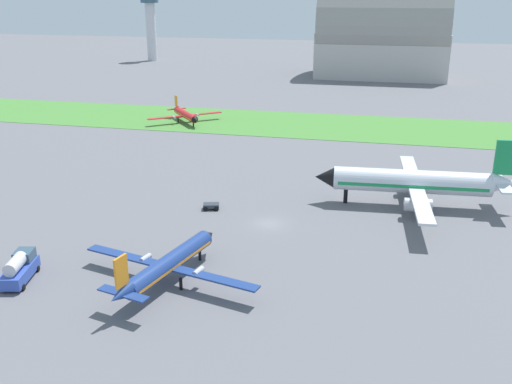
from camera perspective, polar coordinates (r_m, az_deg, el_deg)
The scene contains 9 objects.
ground_plane at distance 82.61m, azimuth 1.35°, elevation -3.17°, with size 600.00×600.00×0.00m, color slate.
grass_taxiway_strip at distance 142.30m, azimuth 6.55°, elevation 6.59°, with size 360.00×28.00×0.08m, color #478438.
airplane_foreground_turboprop at distance 66.31m, azimuth -8.74°, elevation -7.07°, with size 22.54×19.43×6.86m.
airplane_taxiing_turboprop at distance 145.30m, azimuth -7.06°, elevation 7.68°, with size 15.70×14.05×5.80m.
airplane_midfield_jet at distance 90.88m, azimuth 15.59°, elevation 0.95°, with size 30.89×31.47×11.12m.
fuel_truck_near_gate at distance 72.05m, azimuth -22.50°, elevation -6.99°, with size 3.78×6.87×3.29m.
baggage_cart_midfield at distance 87.90m, azimuth -4.49°, elevation -1.37°, with size 2.76×2.31×0.90m.
hangar_distant at distance 225.94m, azimuth 12.48°, elevation 15.14°, with size 47.32×31.79×35.15m.
control_tower at distance 274.25m, azimuth -10.47°, elevation 16.45°, with size 8.00×8.00×29.44m.
Camera 1 is at (15.17, -74.55, 32.19)m, focal length 40.16 mm.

